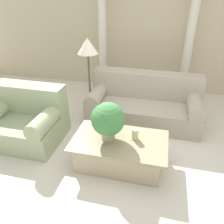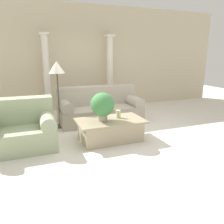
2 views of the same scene
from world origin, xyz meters
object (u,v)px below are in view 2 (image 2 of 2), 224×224
floor_lamp (57,72)px  sofa_long (99,108)px  loveseat (21,128)px  coffee_table (110,130)px  potted_plant (102,105)px

floor_lamp → sofa_long: bearing=7.7°
floor_lamp → loveseat: bearing=-132.0°
loveseat → coffee_table: (1.69, -0.29, -0.15)m
floor_lamp → coffee_table: bearing=-55.3°
sofa_long → coffee_table: (-0.20, -1.36, -0.14)m
coffee_table → floor_lamp: 1.84m
coffee_table → floor_lamp: (-0.84, 1.22, 1.09)m
coffee_table → potted_plant: potted_plant is taller
loveseat → coffee_table: bearing=-9.6°
potted_plant → sofa_long: bearing=74.9°
sofa_long → potted_plant: potted_plant is taller
coffee_table → potted_plant: size_ratio=2.40×
loveseat → floor_lamp: bearing=48.0°
loveseat → coffee_table: loveseat is taller
loveseat → floor_lamp: (0.84, 0.94, 0.94)m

